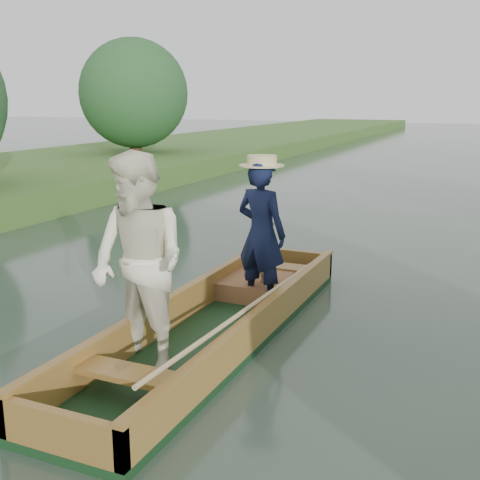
% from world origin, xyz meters
% --- Properties ---
extents(ground, '(120.00, 120.00, 0.00)m').
position_xyz_m(ground, '(0.00, 0.00, 0.00)').
color(ground, '#283D30').
rests_on(ground, ground).
extents(trees_far, '(23.10, 13.78, 4.56)m').
position_xyz_m(trees_far, '(-0.32, 8.67, 2.47)').
color(trees_far, '#47331E').
rests_on(trees_far, ground).
extents(punt, '(1.36, 5.00, 2.06)m').
position_xyz_m(punt, '(-0.10, -0.28, 0.75)').
color(punt, '#133318').
rests_on(punt, ground).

